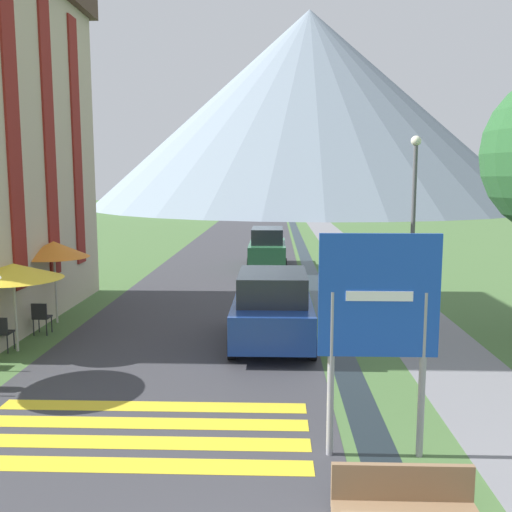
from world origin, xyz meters
TOP-DOWN VIEW (x-y plane):
  - ground_plane at (0.00, 20.00)m, footprint 160.00×160.00m
  - road at (-2.50, 30.00)m, footprint 6.40×60.00m
  - footpath at (3.60, 30.00)m, footprint 2.20×60.00m
  - drainage_channel at (1.20, 30.00)m, footprint 0.60×60.00m
  - crosswalk_marking at (-2.50, 4.50)m, footprint 5.44×2.54m
  - mountain_distant at (4.26, 78.56)m, footprint 60.57×60.57m
  - road_sign at (1.13, 3.87)m, footprint 1.71×0.11m
  - parked_car_near at (-0.40, 9.47)m, footprint 1.98×3.96m
  - parked_car_far at (-0.70, 21.61)m, footprint 1.72×4.16m
  - cafe_chair_far_right at (-6.40, 10.13)m, footprint 0.40×0.40m
  - cafe_chair_middle at (-6.72, 8.62)m, footprint 0.40×0.40m
  - cafe_umbrella_middle_yellow at (-6.40, 8.73)m, footprint 2.26×2.26m
  - cafe_umbrella_rear_orange at (-6.48, 11.38)m, footprint 1.93×1.93m
  - streetlamp at (3.47, 11.80)m, footprint 0.28×0.28m

SIDE VIEW (x-z plane):
  - ground_plane at x=0.00m, z-range 0.00..0.00m
  - drainage_channel at x=1.20m, z-range 0.00..0.00m
  - road at x=-2.50m, z-range 0.00..0.01m
  - footpath at x=3.60m, z-range 0.00..0.01m
  - crosswalk_marking at x=-2.50m, z-range 0.00..0.01m
  - cafe_chair_far_right at x=-6.40m, z-range 0.09..0.94m
  - cafe_chair_middle at x=-6.72m, z-range 0.09..0.94m
  - parked_car_far at x=-0.70m, z-range 0.00..1.82m
  - parked_car_near at x=-0.40m, z-range 0.00..1.82m
  - cafe_umbrella_middle_yellow at x=-6.40m, z-range 0.86..2.95m
  - cafe_umbrella_rear_orange at x=-6.48m, z-range 0.93..3.24m
  - road_sign at x=1.13m, z-range 0.47..3.76m
  - streetlamp at x=3.47m, z-range 0.48..5.67m
  - mountain_distant at x=4.26m, z-range 0.00..27.12m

